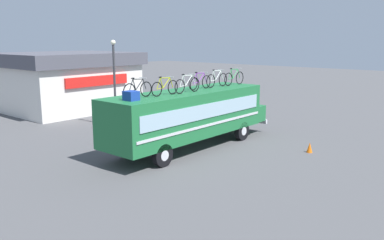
{
  "coord_description": "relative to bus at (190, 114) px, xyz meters",
  "views": [
    {
      "loc": [
        -14.46,
        -12.69,
        5.32
      ],
      "look_at": [
        0.35,
        0.0,
        1.38
      ],
      "focal_mm": 37.3,
      "sensor_mm": 36.0,
      "label": 1
    }
  ],
  "objects": [
    {
      "name": "ground_plane",
      "position": [
        -0.19,
        0.0,
        -1.73
      ],
      "size": [
        120.0,
        120.0,
        0.0
      ],
      "primitive_type": "plane",
      "color": "#4C4C4F"
    },
    {
      "name": "bus",
      "position": [
        0.0,
        0.0,
        0.0
      ],
      "size": [
        10.38,
        2.6,
        2.87
      ],
      "color": "#1E6B38",
      "rests_on": "ground"
    },
    {
      "name": "luggage_bag_1",
      "position": [
        -3.96,
        -0.23,
        1.33
      ],
      "size": [
        0.5,
        0.55,
        0.39
      ],
      "primitive_type": "cube",
      "color": "#193899",
      "rests_on": "bus"
    },
    {
      "name": "rooftop_bicycle_1",
      "position": [
        -3.28,
        0.11,
        1.51
      ],
      "size": [
        1.62,
        0.44,
        0.89
      ],
      "color": "black",
      "rests_on": "bus"
    },
    {
      "name": "rooftop_bicycle_2",
      "position": [
        -1.97,
        -0.23,
        1.5
      ],
      "size": [
        1.68,
        0.44,
        0.87
      ],
      "color": "black",
      "rests_on": "bus"
    },
    {
      "name": "rooftop_bicycle_3",
      "position": [
        -0.64,
        -0.4,
        1.51
      ],
      "size": [
        1.75,
        0.44,
        0.91
      ],
      "color": "black",
      "rests_on": "bus"
    },
    {
      "name": "rooftop_bicycle_4",
      "position": [
        0.78,
        0.01,
        1.51
      ],
      "size": [
        1.71,
        0.44,
        0.89
      ],
      "color": "black",
      "rests_on": "bus"
    },
    {
      "name": "rooftop_bicycle_5",
      "position": [
        2.13,
        -0.04,
        1.53
      ],
      "size": [
        1.77,
        0.44,
        0.94
      ],
      "color": "black",
      "rests_on": "bus"
    },
    {
      "name": "rooftop_bicycle_6",
      "position": [
        3.49,
        -0.2,
        1.53
      ],
      "size": [
        1.8,
        0.44,
        0.95
      ],
      "color": "black",
      "rests_on": "bus"
    },
    {
      "name": "roadside_building",
      "position": [
        2.41,
        14.62,
        0.51
      ],
      "size": [
        9.36,
        8.23,
        4.36
      ],
      "color": "silver",
      "rests_on": "ground"
    },
    {
      "name": "traffic_cone",
      "position": [
        3.06,
        -4.96,
        -1.49
      ],
      "size": [
        0.28,
        0.28,
        0.49
      ],
      "primitive_type": "cone",
      "color": "orange",
      "rests_on": "ground"
    },
    {
      "name": "street_lamp",
      "position": [
        0.82,
        6.83,
        1.38
      ],
      "size": [
        0.3,
        0.3,
        5.31
      ],
      "color": "#38383D",
      "rests_on": "ground"
    }
  ]
}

